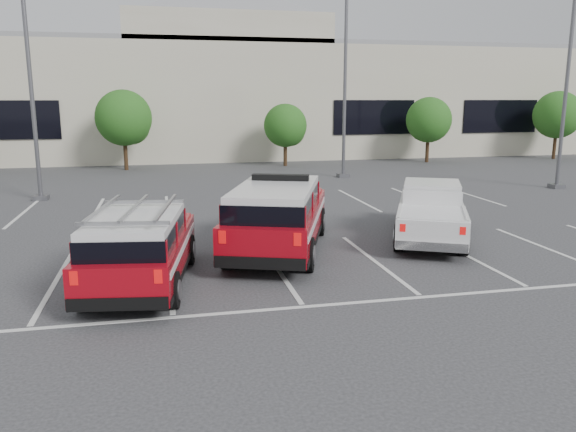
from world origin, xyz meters
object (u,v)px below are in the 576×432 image
object	(u,v)px
light_pole_right	(567,79)
tree_far_right	(558,116)
tree_mid_right	(286,127)
white_pickup	(431,217)
ladder_suv	(141,253)
convention_building	(199,93)
light_pole_mid	(345,82)
light_pole_left	(30,77)
tree_right	(430,121)
fire_chief_suv	(278,221)
tree_mid_left	(125,120)

from	to	relation	value
light_pole_right	tree_far_right	bearing A→B (deg)	52.96
tree_mid_right	white_pickup	world-z (taller)	tree_mid_right
tree_far_right	ladder_suv	xyz separation A→B (m)	(-28.45, -22.73, -2.25)
convention_building	tree_far_right	size ratio (longest dim) A/B	12.38
light_pole_mid	light_pole_right	bearing A→B (deg)	-33.69
light_pole_right	white_pickup	world-z (taller)	light_pole_right
light_pole_mid	light_pole_right	xyz separation A→B (m)	(9.00, -6.00, 0.00)
convention_building	tree_mid_right	distance (m)	11.20
tree_far_right	light_pole_left	distance (m)	34.65
light_pole_left	light_pole_mid	xyz separation A→B (m)	(15.00, 4.00, 0.00)
light_pole_right	white_pickup	bearing A→B (deg)	-143.49
white_pickup	light_pole_mid	bearing A→B (deg)	109.13
light_pole_mid	light_pole_right	distance (m)	10.82
tree_mid_right	light_pole_left	bearing A→B (deg)	-142.50
tree_right	light_pole_right	xyz separation A→B (m)	(0.91, -12.05, 2.41)
convention_building	fire_chief_suv	world-z (taller)	convention_building
tree_right	ladder_suv	size ratio (longest dim) A/B	0.84
tree_mid_left	light_pole_left	distance (m)	10.73
tree_mid_left	light_pole_mid	xyz separation A→B (m)	(11.91, -6.05, 2.14)
ladder_suv	light_pole_left	bearing A→B (deg)	118.75
convention_building	light_pole_right	distance (m)	26.99
white_pickup	tree_right	bearing A→B (deg)	89.86
light_pole_mid	light_pole_left	bearing A→B (deg)	-165.07
tree_mid_right	white_pickup	xyz separation A→B (m)	(0.26, -19.93, -1.82)
white_pickup	fire_chief_suv	bearing A→B (deg)	-148.34
tree_far_right	fire_chief_suv	world-z (taller)	tree_far_right
convention_building	ladder_suv	distance (m)	32.98
tree_mid_right	light_pole_left	distance (m)	16.72
convention_building	light_pole_right	size ratio (longest dim) A/B	5.86
light_pole_left	light_pole_right	size ratio (longest dim) A/B	1.00
convention_building	white_pickup	size ratio (longest dim) A/B	10.24
light_pole_left	fire_chief_suv	xyz separation A→B (m)	(8.36, -10.39, -4.31)
tree_mid_left	light_pole_left	world-z (taller)	light_pole_left
tree_mid_right	tree_right	bearing A→B (deg)	0.00
tree_right	tree_far_right	distance (m)	10.00
tree_far_right	light_pole_right	size ratio (longest dim) A/B	0.47
convention_building	tree_far_right	distance (m)	26.83
tree_mid_left	tree_right	xyz separation A→B (m)	(20.00, -0.00, -0.27)
tree_mid_right	fire_chief_suv	size ratio (longest dim) A/B	0.61
tree_far_right	white_pickup	distance (m)	28.15
light_pole_mid	ladder_suv	distance (m)	20.13
tree_mid_left	tree_mid_right	distance (m)	10.01
tree_right	tree_mid_left	bearing A→B (deg)	180.00
convention_building	tree_mid_right	size ratio (longest dim) A/B	15.04
tree_far_right	white_pickup	bearing A→B (deg)	-134.73
tree_mid_left	fire_chief_suv	world-z (taller)	tree_mid_left
light_pole_left	white_pickup	distance (m)	17.21
tree_mid_left	white_pickup	xyz separation A→B (m)	(10.26, -19.93, -2.36)
tree_mid_left	ladder_suv	size ratio (longest dim) A/B	0.92
tree_far_right	fire_chief_suv	distance (m)	32.15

